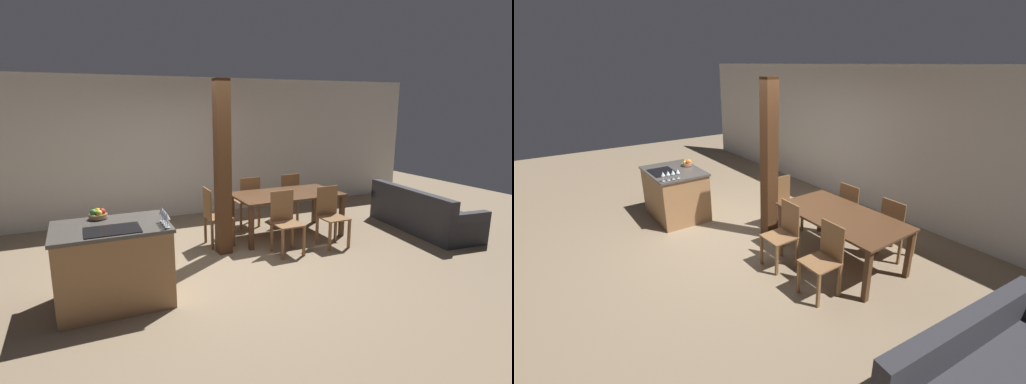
% 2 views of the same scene
% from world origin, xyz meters
% --- Properties ---
extents(ground_plane, '(16.00, 16.00, 0.00)m').
position_xyz_m(ground_plane, '(0.00, 0.00, 0.00)').
color(ground_plane, '#847056').
extents(wall_back, '(11.20, 0.08, 2.70)m').
position_xyz_m(wall_back, '(0.00, 2.82, 1.35)').
color(wall_back, silver).
rests_on(wall_back, ground_plane).
extents(kitchen_island, '(1.22, 0.89, 0.91)m').
position_xyz_m(kitchen_island, '(-1.44, -0.48, 0.45)').
color(kitchen_island, '#9E7047').
rests_on(kitchen_island, ground_plane).
extents(fruit_bowl, '(0.20, 0.20, 0.11)m').
position_xyz_m(fruit_bowl, '(-1.55, -0.17, 0.96)').
color(fruit_bowl, '#99704C').
rests_on(fruit_bowl, kitchen_island).
extents(wine_glass_near, '(0.07, 0.07, 0.16)m').
position_xyz_m(wine_glass_near, '(-0.90, -0.85, 1.03)').
color(wine_glass_near, silver).
rests_on(wine_glass_near, kitchen_island).
extents(wine_glass_middle, '(0.07, 0.07, 0.16)m').
position_xyz_m(wine_glass_middle, '(-0.90, -0.77, 1.03)').
color(wine_glass_middle, silver).
rests_on(wine_glass_middle, kitchen_island).
extents(wine_glass_far, '(0.07, 0.07, 0.16)m').
position_xyz_m(wine_glass_far, '(-0.90, -0.68, 1.03)').
color(wine_glass_far, silver).
rests_on(wine_glass_far, kitchen_island).
extents(wine_glass_end, '(0.07, 0.07, 0.16)m').
position_xyz_m(wine_glass_end, '(-0.90, -0.60, 1.03)').
color(wine_glass_end, silver).
rests_on(wine_glass_end, kitchen_island).
extents(dining_table, '(1.80, 0.98, 0.73)m').
position_xyz_m(dining_table, '(1.45, 0.83, 0.64)').
color(dining_table, '#51331E').
rests_on(dining_table, ground_plane).
extents(dining_chair_near_left, '(0.40, 0.40, 0.92)m').
position_xyz_m(dining_chair_near_left, '(1.04, 0.11, 0.49)').
color(dining_chair_near_left, brown).
rests_on(dining_chair_near_left, ground_plane).
extents(dining_chair_near_right, '(0.40, 0.40, 0.92)m').
position_xyz_m(dining_chair_near_right, '(1.85, 0.11, 0.49)').
color(dining_chair_near_right, brown).
rests_on(dining_chair_near_right, ground_plane).
extents(dining_chair_far_left, '(0.40, 0.40, 0.92)m').
position_xyz_m(dining_chair_far_left, '(1.04, 1.54, 0.49)').
color(dining_chair_far_left, brown).
rests_on(dining_chair_far_left, ground_plane).
extents(dining_chair_far_right, '(0.40, 0.40, 0.92)m').
position_xyz_m(dining_chair_far_right, '(1.85, 1.54, 0.49)').
color(dining_chair_far_right, brown).
rests_on(dining_chair_far_right, ground_plane).
extents(dining_chair_head_end, '(0.40, 0.40, 0.92)m').
position_xyz_m(dining_chair_head_end, '(0.17, 0.83, 0.49)').
color(dining_chair_head_end, brown).
rests_on(dining_chair_head_end, ground_plane).
extents(couch, '(1.01, 2.10, 0.75)m').
position_xyz_m(couch, '(3.79, 0.10, 0.26)').
color(couch, '#2D2D33').
rests_on(couch, ground_plane).
extents(timber_post, '(0.21, 0.21, 2.54)m').
position_xyz_m(timber_post, '(0.19, 0.48, 1.27)').
color(timber_post, '#4C2D19').
rests_on(timber_post, ground_plane).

